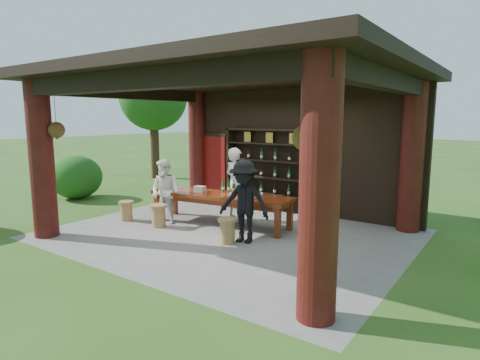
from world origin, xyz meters
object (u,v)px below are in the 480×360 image
Objects in this scene: tasting_table at (220,199)px; host at (235,184)px; stool_far_left at (126,210)px; guest_man at (244,202)px; guest_woman at (165,192)px; stool_near_right at (227,230)px; stool_near_left at (159,215)px; napkin_basket at (200,189)px; wine_shelf at (268,170)px.

host is (-0.01, 0.63, 0.27)m from tasting_table.
stool_far_left is 0.29× the size of guest_man.
tasting_table is 1.35m from guest_woman.
host reaches higher than stool_near_right.
stool_near_left reaches higher than stool_near_right.
stool_near_left is 0.29× the size of host.
guest_woman is at bearing 63.06° from host.
host is (2.16, 1.65, 0.65)m from stool_far_left.
stool_near_right is at bearing -19.62° from guest_woman.
host is 1.89m from guest_man.
guest_woman reaches higher than stool_near_right.
stool_near_left is 0.31× the size of guest_man.
tasting_table is 2.31× the size of guest_woman.
stool_near_right is 0.28× the size of host.
stool_far_left is at bearing -149.18° from napkin_basket.
wine_shelf is at bearing 67.73° from stool_near_left.
napkin_basket is at bearing 148.18° from stool_near_right.
napkin_basket is at bearing 34.27° from guest_woman.
guest_man is at bearing 146.75° from host.
stool_near_left is at bearing 178.08° from stool_near_right.
stool_far_left is 0.27× the size of host.
napkin_basket is (1.59, 0.95, 0.56)m from stool_far_left.
napkin_basket is (-0.56, -0.70, -0.08)m from host.
guest_woman is (0.99, 0.38, 0.52)m from stool_far_left.
wine_shelf is at bearing 70.97° from napkin_basket.
guest_man is 6.50× the size of napkin_basket.
wine_shelf is at bearing 54.34° from guest_woman.
host reaches higher than guest_woman.
napkin_basket reaches higher than stool_near_right.
wine_shelf is 3.29m from stool_near_left.
guest_woman reaches higher than stool_far_left.
stool_near_left is 0.34× the size of guest_woman.
guest_woman reaches higher than stool_near_left.
tasting_table reaches higher than stool_near_left.
stool_far_left is (-1.09, -0.05, -0.02)m from stool_near_left.
host is (1.07, 1.61, 0.62)m from stool_near_left.
host is at bearing 51.30° from napkin_basket.
stool_near_right is 2.27m from guest_woman.
guest_woman is 5.97× the size of napkin_basket.
wine_shelf reaches higher than guest_woman.
tasting_table is 1.98× the size of host.
guest_man is (0.24, 0.26, 0.57)m from stool_near_right.
tasting_table is 2.12× the size of guest_man.
guest_woman is at bearing 106.70° from stool_near_left.
host is at bearing 56.45° from stool_near_left.
guest_man is at bearing -68.20° from wine_shelf.
stool_near_left is 1.17m from napkin_basket.
stool_near_left is at bearing -119.06° from napkin_basket.
stool_near_right is 0.33× the size of guest_woman.
wine_shelf is at bearing -80.38° from host.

